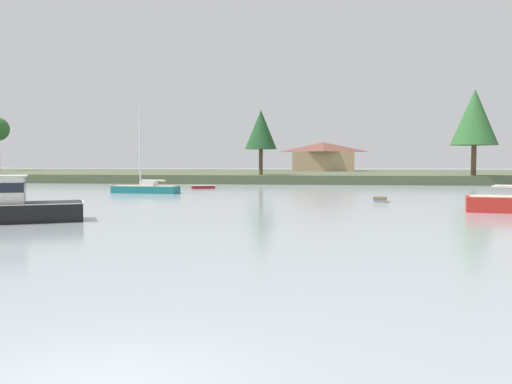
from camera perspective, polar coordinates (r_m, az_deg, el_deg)
far_shore_bank at (r=102.14m, az=5.49°, el=1.75°), size 213.01×53.41×1.27m
sailboat_teal at (r=56.90m, az=-11.30°, el=0.09°), size 6.93×2.50×9.54m
dinghy_grey at (r=45.05m, az=12.68°, el=-0.85°), size 1.35×2.61×0.49m
dinghy_maroon at (r=65.49m, az=-5.48°, el=0.48°), size 3.04×2.12×0.52m
shore_tree_right_mid at (r=79.31m, az=0.50°, el=6.42°), size 4.56×4.56×9.25m
shore_tree_inland_c at (r=79.99m, az=21.60°, el=7.16°), size 6.13×6.13×11.59m
cottage_behind_trees at (r=109.34m, az=6.95°, el=3.69°), size 12.65×7.76×5.62m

